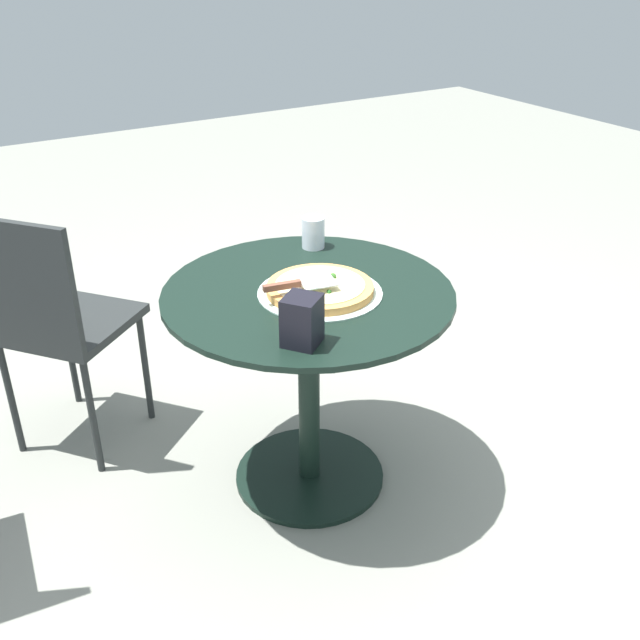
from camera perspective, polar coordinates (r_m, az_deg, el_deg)
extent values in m
plane|color=gray|center=(2.55, -0.80, -12.00)|extent=(10.00, 10.00, 0.00)
cylinder|color=black|center=(2.17, -0.92, 2.09)|extent=(0.87, 0.87, 0.02)
cylinder|color=black|center=(2.34, -0.86, -5.43)|extent=(0.07, 0.07, 0.66)
cylinder|color=black|center=(2.55, -0.80, -11.84)|extent=(0.50, 0.50, 0.02)
cylinder|color=silver|center=(2.15, 0.00, 2.13)|extent=(0.37, 0.37, 0.00)
cylinder|color=#D7954C|center=(2.14, 0.00, 2.45)|extent=(0.31, 0.31, 0.02)
cylinder|color=beige|center=(2.14, 0.00, 2.77)|extent=(0.26, 0.26, 0.00)
sphere|color=white|center=(2.14, -0.38, 2.96)|extent=(0.01, 0.01, 0.01)
sphere|color=#38702A|center=(2.17, 1.01, 3.41)|extent=(0.02, 0.02, 0.02)
sphere|color=#2F6F2A|center=(2.08, 0.70, 2.21)|extent=(0.01, 0.01, 0.01)
sphere|color=#347124|center=(2.12, -0.16, 2.70)|extent=(0.02, 0.02, 0.02)
sphere|color=silver|center=(2.10, -1.52, 2.52)|extent=(0.02, 0.02, 0.02)
sphere|color=#246B2E|center=(2.05, -0.01, 1.84)|extent=(0.02, 0.02, 0.02)
cube|color=silver|center=(2.10, -0.22, 2.93)|extent=(0.11, 0.10, 0.00)
cube|color=brown|center=(2.07, -2.95, 2.66)|extent=(0.11, 0.04, 0.02)
cylinder|color=white|center=(2.45, -0.53, 6.78)|extent=(0.08, 0.08, 0.10)
cube|color=black|center=(1.86, -1.40, -0.05)|extent=(0.12, 0.12, 0.13)
cube|color=#242828|center=(2.63, -18.78, -0.21)|extent=(0.55, 0.55, 0.03)
cube|color=#242828|center=(2.42, -22.10, 2.50)|extent=(0.26, 0.32, 0.41)
cylinder|color=#242828|center=(2.95, -18.76, -2.34)|extent=(0.02, 0.02, 0.44)
cylinder|color=#242828|center=(2.77, -13.34, -3.55)|extent=(0.02, 0.02, 0.44)
cylinder|color=#242828|center=(2.74, -22.78, -5.56)|extent=(0.02, 0.02, 0.44)
cylinder|color=#242828|center=(2.56, -17.18, -7.14)|extent=(0.02, 0.02, 0.44)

